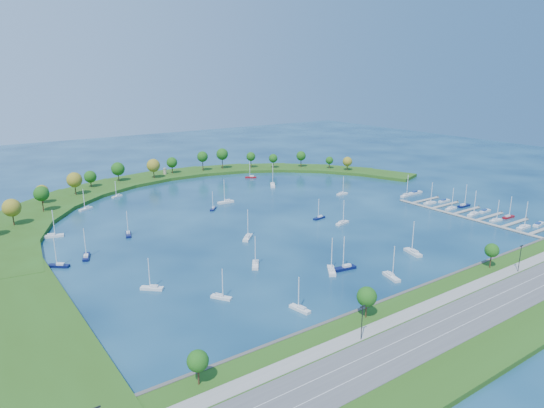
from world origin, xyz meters
TOP-DOWN VIEW (x-y plane):
  - ground at (0.00, 0.00)m, footprint 700.00×700.00m
  - south_shoreline at (0.03, -122.88)m, footprint 420.00×43.10m
  - breakwater at (-46.33, 48.72)m, footprint 286.74×247.64m
  - breakwater_trees at (-22.32, 90.44)m, footprint 237.46×87.87m
  - harbor_tower at (-6.99, 118.00)m, footprint 2.60×2.60m
  - dock_system at (85.30, -61.00)m, footprint 24.28×82.00m
  - moored_boat_0 at (-9.33, -89.92)m, footprint 4.54×8.83m
  - moored_boat_1 at (-23.35, -73.46)m, footprint 7.31×8.75m
  - moored_boat_2 at (59.93, 9.63)m, footprint 7.64×2.32m
  - moored_boat_3 at (-83.39, -49.16)m, footprint 7.26×6.90m
  - moored_boat_4 at (38.44, 51.60)m, footprint 8.13×10.19m
  - moored_boat_5 at (-17.57, -74.52)m, footprint 9.34×4.03m
  - moored_boat_6 at (16.57, -19.88)m, footprint 7.46×3.10m
  - moored_boat_7 at (-75.04, 64.83)m, footprint 8.00×5.29m
  - moored_boat_8 at (-51.37, -90.07)m, footprint 3.45×7.80m
  - moored_boat_9 at (-19.02, 25.76)m, footprint 6.14×6.40m
  - moored_boat_10 at (-43.23, -52.32)m, footprint 6.69×8.22m
  - moored_boat_11 at (-104.94, -9.95)m, footprint 7.59×6.94m
  - moored_boat_12 at (-70.82, 10.58)m, footprint 4.52×8.30m
  - moored_boat_13 at (-93.92, -6.65)m, footprint 4.99×8.71m
  - moored_boat_14 at (-52.62, 82.01)m, footprint 6.84×4.25m
  - moored_boat_15 at (20.31, -32.74)m, footprint 8.42×3.86m
  - moored_boat_16 at (16.38, -78.75)m, footprint 4.89×9.65m
  - moored_boat_17 at (-6.85, 33.32)m, footprint 9.52×3.12m
  - moored_boat_18 at (-29.12, -24.53)m, footprint 8.25×8.19m
  - moored_boat_19 at (-67.46, -68.73)m, footprint 5.62×7.13m
  - moored_boat_20 at (-99.11, 27.83)m, footprint 8.95×4.66m
  - moored_boat_21 at (40.44, 80.71)m, footprint 7.63×6.31m
  - docked_boat_0 at (85.51, -87.40)m, footprint 8.92×2.64m
  - docked_boat_1 at (95.97, -89.23)m, footprint 8.96×3.59m
  - docked_boat_2 at (85.53, -73.49)m, footprint 7.57×2.87m
  - docked_boat_3 at (96.03, -74.02)m, footprint 7.72×2.56m
  - docked_boat_4 at (85.51, -60.95)m, footprint 9.06×3.76m
  - docked_boat_5 at (95.98, -61.13)m, footprint 8.34×2.77m
  - docked_boat_6 at (85.52, -47.80)m, footprint 8.18×2.79m
  - docked_boat_7 at (96.01, -48.57)m, footprint 8.58×2.47m
  - docked_boat_8 at (85.51, -34.21)m, footprint 8.49×2.69m
  - docked_boat_9 at (95.98, -36.00)m, footprint 8.44×2.57m
  - docked_boat_10 at (87.91, -15.43)m, footprint 9.14×3.89m
  - docked_boat_11 at (97.86, -14.28)m, footprint 9.81×2.90m

SIDE VIEW (x-z plane):
  - ground at x=0.00m, z-range 0.00..0.00m
  - dock_system at x=85.30m, z-range -0.45..1.15m
  - docked_boat_5 at x=95.98m, z-range -0.22..1.45m
  - docked_boat_9 at x=95.98m, z-range -0.23..1.48m
  - docked_boat_1 at x=95.97m, z-range -0.24..1.54m
  - docked_boat_11 at x=97.86m, z-range -0.26..1.73m
  - moored_boat_14 at x=-52.62m, z-range -4.02..5.72m
  - moored_boat_9 at x=-19.02m, z-range -4.24..5.96m
  - moored_boat_19 at x=-67.46m, z-range -4.42..6.16m
  - moored_boat_6 at x=16.57m, z-range -4.45..6.19m
  - docked_boat_2 at x=85.53m, z-range -4.56..6.31m
  - moored_boat_8 at x=-51.37m, z-range -4.66..6.43m
  - moored_boat_2 at x=59.93m, z-range -4.69..6.46m
  - docked_boat_3 at x=96.03m, z-range -4.71..6.48m
  - moored_boat_21 at x=40.44m, z-range -4.85..6.63m
  - moored_boat_7 at x=-75.04m, z-range -4.85..6.63m
  - moored_boat_3 at x=-83.39m, z-range -4.86..6.65m
  - moored_boat_12 at x=-70.82m, z-range -4.98..6.78m
  - docked_boat_6 at x=85.52m, z-range -5.02..6.82m
  - moored_boat_11 at x=-104.94m, z-range -5.02..6.82m
  - moored_boat_15 at x=20.31m, z-range -5.07..6.88m
  - moored_boat_10 at x=-43.23m, z-range -5.24..7.07m
  - moored_boat_13 at x=-93.92m, z-range -5.26..7.09m
  - docked_boat_8 at x=85.51m, z-range -5.26..7.09m
  - moored_boat_0 at x=-9.33m, z-range -5.33..7.17m
  - docked_boat_7 at x=96.01m, z-range -5.37..7.21m
  - moored_boat_20 at x=-99.11m, z-range -5.41..7.26m
  - docked_boat_4 at x=85.51m, z-range -5.52..7.39m
  - docked_boat_10 at x=87.91m, z-range -5.57..7.44m
  - docked_boat_0 at x=85.51m, z-range -5.59..7.46m
  - moored_boat_1 at x=-23.35m, z-range -5.66..7.54m
  - moored_boat_5 at x=-17.57m, z-range -5.70..7.59m
  - moored_boat_18 at x=-29.12m, z-range -5.73..7.62m
  - moored_boat_16 at x=16.38m, z-range -5.87..7.79m
  - moored_boat_17 at x=-6.85m, z-range -5.95..7.87m
  - breakwater at x=-46.33m, z-range -0.01..1.99m
  - south_shoreline at x=0.03m, z-range -4.80..6.80m
  - moored_boat_4 at x=38.44m, z-range -6.58..8.60m
  - harbor_tower at x=-6.99m, z-range 2.05..6.39m
  - breakwater_trees at x=-22.32m, z-range 2.97..18.20m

